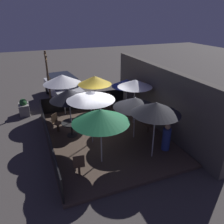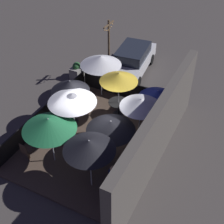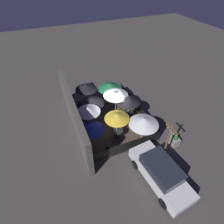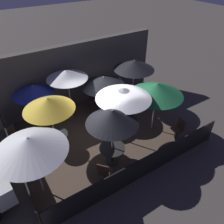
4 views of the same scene
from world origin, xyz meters
The scene contains 21 objects.
ground_plane centered at (0.00, 0.00, 0.00)m, with size 60.00×60.00×0.00m, color #423D3A.
patio_deck centered at (0.00, 0.00, 0.06)m, with size 7.23×5.38×0.12m.
building_wall centered at (0.00, 2.92, 1.60)m, with size 8.83×0.36×3.21m.
fence_front centered at (0.00, -2.65, 0.59)m, with size 7.03×0.05×0.95m.
fence_side_left centered at (-3.57, 0.00, 0.59)m, with size 0.05×5.18×0.95m.
patio_umbrella_0 centered at (-0.56, -1.49, 2.21)m, with size 1.75×1.75×2.35m.
patio_umbrella_1 centered at (-2.06, 0.20, 2.30)m, with size 1.80×1.80×2.41m.
patio_umbrella_2 centered at (2.36, 1.20, 2.29)m, with size 1.90×1.90×2.40m.
patio_umbrella_3 centered at (-2.09, 2.10, 1.93)m, with size 1.74×1.74×2.01m.
patio_umbrella_4 centered at (1.93, -0.85, 2.14)m, with size 2.14×2.14×2.28m.
patio_umbrella_5 centered at (0.40, -0.75, 2.39)m, with size 2.05×2.05×2.46m.
patio_umbrella_6 centered at (0.71, 1.19, 1.91)m, with size 1.98×1.98×2.01m.
patio_umbrella_7 centered at (-0.66, 1.87, 2.32)m, with size 1.76×1.76×2.39m.
patio_umbrella_8 centered at (-3.15, -1.33, 2.23)m, with size 2.10×2.10×2.36m.
dining_table_0 centered at (-0.56, -1.49, 0.68)m, with size 0.93×0.93×0.71m.
dining_table_1 centered at (-2.06, 0.20, 0.73)m, with size 0.98×0.98×0.76m.
patio_chair_0 centered at (0.61, 2.11, 0.61)m, with size 0.56×0.56×0.90m.
patio_chair_1 centered at (-1.26, -2.09, 0.62)m, with size 0.56×0.56×0.92m.
patio_chair_2 centered at (-3.31, 1.34, 0.62)m, with size 0.57×0.57×0.91m.
patio_chair_3 centered at (2.42, -1.87, 0.64)m, with size 0.45×0.45×0.94m.
patron_0 centered at (2.13, 2.01, 0.68)m, with size 0.47×0.47×1.23m.
Camera 4 is at (-3.55, -6.15, 6.45)m, focal length 35.00 mm.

